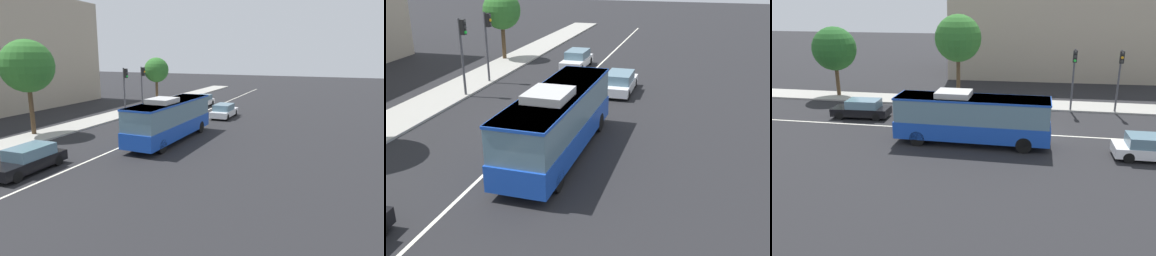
% 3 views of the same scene
% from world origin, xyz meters
% --- Properties ---
extents(ground_plane, '(160.00, 160.00, 0.00)m').
position_xyz_m(ground_plane, '(0.00, 0.00, 0.00)').
color(ground_plane, black).
extents(sidewalk_kerb, '(80.00, 3.27, 0.14)m').
position_xyz_m(sidewalk_kerb, '(0.00, 7.94, 0.07)').
color(sidewalk_kerb, '#9E9B93').
rests_on(sidewalk_kerb, ground_plane).
extents(lane_centre_line, '(76.00, 0.16, 0.01)m').
position_xyz_m(lane_centre_line, '(0.00, 0.00, 0.01)').
color(lane_centre_line, silver).
rests_on(lane_centre_line, ground_plane).
extents(transit_bus, '(10.03, 2.64, 3.46)m').
position_xyz_m(transit_bus, '(-3.64, -2.43, 1.81)').
color(transit_bus, '#1947B7').
rests_on(transit_bus, ground_plane).
extents(sedan_white, '(4.50, 1.82, 1.46)m').
position_xyz_m(sedan_white, '(13.65, 1.66, 0.72)').
color(sedan_white, white).
rests_on(sedan_white, ground_plane).
extents(sedan_white_ahead, '(4.51, 1.84, 1.46)m').
position_xyz_m(sedan_white_ahead, '(7.23, -3.31, 0.72)').
color(sedan_white_ahead, white).
rests_on(sedan_white_ahead, ground_plane).
extents(sedan_black, '(4.58, 2.00, 1.46)m').
position_xyz_m(sedan_black, '(-13.15, 1.86, 0.72)').
color(sedan_black, black).
rests_on(sedan_black, ground_plane).
extents(traffic_light_near_corner, '(0.34, 0.62, 5.20)m').
position_xyz_m(traffic_light_near_corner, '(3.42, 6.43, 3.56)').
color(traffic_light_near_corner, '#47474C').
rests_on(traffic_light_near_corner, ground_plane).
extents(traffic_light_mid_block, '(0.33, 0.62, 5.20)m').
position_xyz_m(traffic_light_mid_block, '(7.02, 6.49, 3.56)').
color(traffic_light_mid_block, '#47474C').
rests_on(traffic_light_mid_block, ground_plane).
extents(street_tree_kerbside_left, '(3.38, 3.38, 6.16)m').
position_xyz_m(street_tree_kerbside_left, '(14.76, 9.00, 4.44)').
color(street_tree_kerbside_left, '#4C3823').
rests_on(street_tree_kerbside_left, ground_plane).
extents(street_tree_kerbside_right, '(4.21, 4.21, 7.80)m').
position_xyz_m(street_tree_kerbside_right, '(-6.63, 8.75, 5.66)').
color(street_tree_kerbside_right, '#4C3823').
rests_on(street_tree_kerbside_right, ground_plane).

